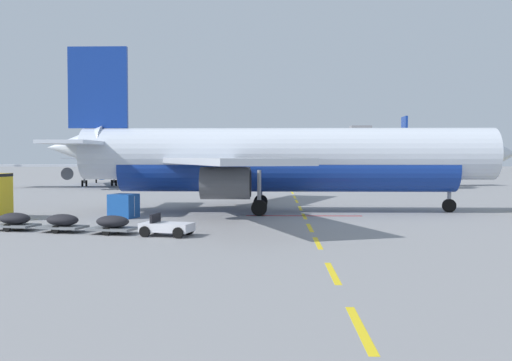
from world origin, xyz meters
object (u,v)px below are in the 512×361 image
airliner_foreground (279,159)px  uld_cargo_container (124,206)px  airliner_far_right (99,164)px  airliner_mid_left (267,162)px  airliner_far_center (391,164)px  baggage_train (88,223)px

airliner_foreground → uld_cargo_container: bearing=-156.1°
airliner_far_right → uld_cargo_container: bearing=-71.4°
airliner_mid_left → uld_cargo_container: size_ratio=14.01×
airliner_far_center → airliner_far_right: 41.95m
airliner_far_right → baggage_train: airliner_far_right is taller
airliner_far_center → airliner_far_right: (-41.81, -3.54, 0.05)m
airliner_far_center → uld_cargo_container: (-27.04, -47.44, -2.19)m
baggage_train → airliner_far_center: bearing=64.0°
airliner_mid_left → airliner_far_right: size_ratio=1.05×
baggage_train → uld_cargo_container: (-0.08, 7.89, 0.27)m
airliner_foreground → uld_cargo_container: 11.81m
airliner_far_right → uld_cargo_container: 46.37m
airliner_mid_left → baggage_train: size_ratio=2.36×
airliner_far_center → uld_cargo_container: airliner_far_center is taller
uld_cargo_container → airliner_mid_left: bearing=83.7°
baggage_train → airliner_mid_left: bearing=84.4°
airliner_far_center → baggage_train: bearing=-116.0°
airliner_mid_left → airliner_foreground: bearing=-88.6°
airliner_foreground → airliner_far_center: (16.63, 42.83, -0.96)m
uld_cargo_container → airliner_far_right: bearing=108.6°
airliner_far_center → uld_cargo_container: size_ratio=13.43×
airliner_foreground → airliner_far_right: bearing=122.7°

